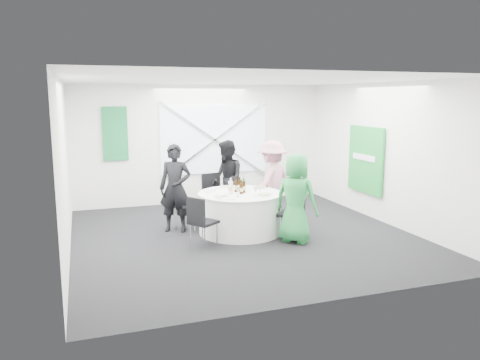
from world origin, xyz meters
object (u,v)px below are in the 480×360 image
object	(u,v)px
chair_back_left	(183,199)
clear_water_bottle	(231,187)
chair_back_right	(268,198)
banquet_table	(240,213)
green_water_bottle	(244,185)
chair_front_left	(200,218)
person_man_back	(227,180)
person_man_back_left	(175,188)
person_woman_pink	(272,182)
chair_front_right	(295,210)
person_woman_green	(296,198)
chair_back	(214,193)

from	to	relation	value
chair_back_left	clear_water_bottle	bearing A→B (deg)	-97.31
chair_back_right	clear_water_bottle	bearing A→B (deg)	-94.25
banquet_table	green_water_bottle	bearing A→B (deg)	49.01
chair_front_left	person_man_back	bearing A→B (deg)	-65.10
chair_back_left	person_man_back_left	distance (m)	0.30
person_man_back	person_woman_pink	distance (m)	0.95
person_man_back_left	clear_water_bottle	xyz separation A→B (m)	(0.92, -0.53, 0.05)
person_man_back	clear_water_bottle	bearing A→B (deg)	-9.28
chair_front_right	chair_front_left	size ratio (longest dim) A/B	1.04
person_woman_pink	person_man_back_left	bearing A→B (deg)	-30.76
person_woman_green	banquet_table	bearing A→B (deg)	-0.00
person_man_back	banquet_table	bearing A→B (deg)	0.00
green_water_bottle	chair_back	bearing A→B (deg)	108.68
banquet_table	chair_front_right	xyz separation A→B (m)	(0.80, -0.69, 0.15)
chair_front_right	chair_back_left	bearing A→B (deg)	-85.33
chair_back	chair_front_right	size ratio (longest dim) A/B	1.05
chair_front_right	person_woman_green	xyz separation A→B (m)	(-0.07, -0.16, 0.25)
chair_back	chair_back_right	size ratio (longest dim) A/B	1.17
chair_back_right	green_water_bottle	xyz separation A→B (m)	(-0.70, -0.48, 0.40)
green_water_bottle	clear_water_bottle	world-z (taller)	same
chair_front_left	person_man_back	xyz separation A→B (m)	(1.00, 1.74, 0.31)
person_man_back	green_water_bottle	world-z (taller)	person_man_back
chair_front_left	clear_water_bottle	distance (m)	1.03
chair_back_right	person_man_back	xyz separation A→B (m)	(-0.74, 0.47, 0.35)
person_man_back_left	green_water_bottle	xyz separation A→B (m)	(1.23, -0.36, 0.05)
person_woman_green	clear_water_bottle	size ratio (longest dim) A/B	5.25
chair_front_left	chair_back_left	bearing A→B (deg)	-33.83
person_man_back_left	chair_front_right	bearing A→B (deg)	-7.65
chair_front_right	clear_water_bottle	bearing A→B (deg)	-82.99
chair_back	chair_front_left	bearing A→B (deg)	-122.89
person_man_back	chair_front_right	bearing A→B (deg)	26.43
chair_front_right	chair_front_left	xyz separation A→B (m)	(-1.73, 0.04, -0.02)
green_water_bottle	person_woman_green	bearing A→B (deg)	-58.29
chair_back_right	person_man_back	distance (m)	0.94
person_woman_pink	person_woman_green	distance (m)	1.41
chair_back	chair_front_left	xyz separation A→B (m)	(-0.72, -1.74, -0.05)
person_woman_green	person_man_back	bearing A→B (deg)	-22.19
chair_front_right	person_woman_green	world-z (taller)	person_woman_green
banquet_table	chair_back_right	bearing A→B (deg)	37.02
banquet_table	clear_water_bottle	world-z (taller)	clear_water_bottle
person_man_back_left	green_water_bottle	bearing A→B (deg)	7.92
chair_front_left	person_man_back_left	xyz separation A→B (m)	(-0.19, 1.14, 0.32)
chair_back	chair_back_right	world-z (taller)	chair_back
chair_front_left	person_woman_green	xyz separation A→B (m)	(1.65, -0.20, 0.27)
chair_back	green_water_bottle	bearing A→B (deg)	-81.78
person_man_back_left	clear_water_bottle	bearing A→B (deg)	-5.65
person_woman_green	chair_back_left	bearing A→B (deg)	8.90
banquet_table	chair_back	bearing A→B (deg)	100.45
chair_front_right	banquet_table	bearing A→B (deg)	-90.00
clear_water_bottle	green_water_bottle	bearing A→B (deg)	28.68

